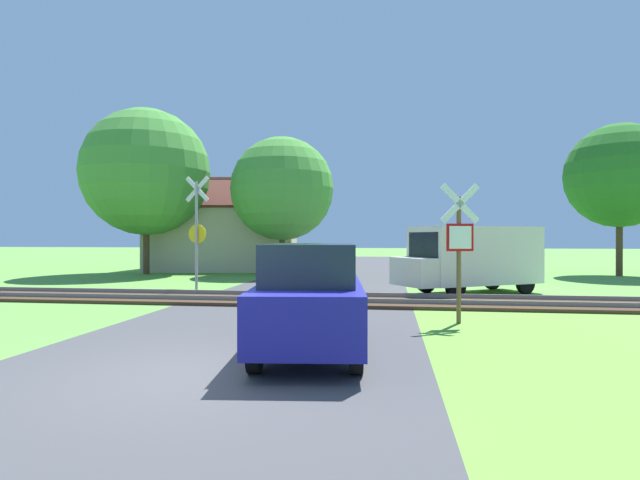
{
  "coord_description": "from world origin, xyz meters",
  "views": [
    {
      "loc": [
        2.64,
        -6.52,
        1.89
      ],
      "look_at": [
        0.5,
        8.81,
        1.8
      ],
      "focal_mm": 28.0,
      "sensor_mm": 36.0,
      "label": 1
    }
  ],
  "objects_px": {
    "tree_left": "(146,172)",
    "parked_car": "(310,298)",
    "tree_center": "(282,189)",
    "tree_far": "(620,176)",
    "stop_sign_near": "(459,244)",
    "house": "(225,236)",
    "mail_truck": "(471,257)",
    "crossing_sign_far": "(197,228)"
  },
  "relations": [
    {
      "from": "crossing_sign_far",
      "to": "mail_truck",
      "type": "height_order",
      "value": "crossing_sign_far"
    },
    {
      "from": "tree_center",
      "to": "tree_left",
      "type": "bearing_deg",
      "value": -173.77
    },
    {
      "from": "crossing_sign_far",
      "to": "house",
      "type": "relative_size",
      "value": 0.44
    },
    {
      "from": "crossing_sign_far",
      "to": "house",
      "type": "distance_m",
      "value": 12.06
    },
    {
      "from": "crossing_sign_far",
      "to": "tree_center",
      "type": "height_order",
      "value": "tree_center"
    },
    {
      "from": "tree_left",
      "to": "parked_car",
      "type": "distance_m",
      "value": 19.84
    },
    {
      "from": "tree_left",
      "to": "mail_truck",
      "type": "distance_m",
      "value": 16.96
    },
    {
      "from": "tree_far",
      "to": "house",
      "type": "bearing_deg",
      "value": 175.16
    },
    {
      "from": "stop_sign_near",
      "to": "house",
      "type": "height_order",
      "value": "house"
    },
    {
      "from": "house",
      "to": "tree_center",
      "type": "relative_size",
      "value": 1.29
    },
    {
      "from": "crossing_sign_far",
      "to": "tree_far",
      "type": "xyz_separation_m",
      "value": [
        17.48,
        9.95,
        2.68
      ]
    },
    {
      "from": "stop_sign_near",
      "to": "house",
      "type": "xyz_separation_m",
      "value": [
        -10.92,
        16.53,
        0.21
      ]
    },
    {
      "from": "house",
      "to": "tree_left",
      "type": "height_order",
      "value": "tree_left"
    },
    {
      "from": "mail_truck",
      "to": "parked_car",
      "type": "relative_size",
      "value": 1.24
    },
    {
      "from": "parked_car",
      "to": "tree_far",
      "type": "bearing_deg",
      "value": 49.43
    },
    {
      "from": "tree_left",
      "to": "parked_car",
      "type": "xyz_separation_m",
      "value": [
        11.04,
        -15.91,
        -4.31
      ]
    },
    {
      "from": "stop_sign_near",
      "to": "tree_center",
      "type": "bearing_deg",
      "value": -76.66
    },
    {
      "from": "stop_sign_near",
      "to": "tree_far",
      "type": "bearing_deg",
      "value": -136.41
    },
    {
      "from": "tree_left",
      "to": "mail_truck",
      "type": "xyz_separation_m",
      "value": [
        15.04,
        -6.78,
        -3.97
      ]
    },
    {
      "from": "tree_center",
      "to": "parked_car",
      "type": "xyz_separation_m",
      "value": [
        4.11,
        -16.67,
        -3.45
      ]
    },
    {
      "from": "mail_truck",
      "to": "tree_center",
      "type": "bearing_deg",
      "value": 16.13
    },
    {
      "from": "mail_truck",
      "to": "tree_left",
      "type": "bearing_deg",
      "value": 34.78
    },
    {
      "from": "house",
      "to": "mail_truck",
      "type": "height_order",
      "value": "house"
    },
    {
      "from": "house",
      "to": "tree_center",
      "type": "height_order",
      "value": "tree_center"
    },
    {
      "from": "tree_far",
      "to": "parked_car",
      "type": "relative_size",
      "value": 1.78
    },
    {
      "from": "crossing_sign_far",
      "to": "tree_left",
      "type": "relative_size",
      "value": 0.47
    },
    {
      "from": "house",
      "to": "mail_truck",
      "type": "relative_size",
      "value": 1.74
    },
    {
      "from": "house",
      "to": "parked_car",
      "type": "bearing_deg",
      "value": -74.4
    },
    {
      "from": "tree_center",
      "to": "tree_far",
      "type": "distance_m",
      "value": 16.5
    },
    {
      "from": "tree_center",
      "to": "parked_car",
      "type": "bearing_deg",
      "value": -76.16
    },
    {
      "from": "crossing_sign_far",
      "to": "tree_far",
      "type": "bearing_deg",
      "value": 36.84
    },
    {
      "from": "crossing_sign_far",
      "to": "parked_car",
      "type": "bearing_deg",
      "value": -49.88
    },
    {
      "from": "crossing_sign_far",
      "to": "tree_left",
      "type": "bearing_deg",
      "value": 133.7
    },
    {
      "from": "tree_left",
      "to": "tree_far",
      "type": "height_order",
      "value": "tree_left"
    },
    {
      "from": "tree_center",
      "to": "tree_far",
      "type": "height_order",
      "value": "tree_far"
    },
    {
      "from": "tree_far",
      "to": "crossing_sign_far",
      "type": "bearing_deg",
      "value": -150.36
    },
    {
      "from": "house",
      "to": "mail_truck",
      "type": "bearing_deg",
      "value": -47.74
    },
    {
      "from": "stop_sign_near",
      "to": "tree_center",
      "type": "relative_size",
      "value": 0.44
    },
    {
      "from": "stop_sign_near",
      "to": "tree_far",
      "type": "xyz_separation_m",
      "value": [
        9.55,
        14.8,
        3.13
      ]
    },
    {
      "from": "parked_car",
      "to": "tree_center",
      "type": "bearing_deg",
      "value": 97.9
    },
    {
      "from": "tree_left",
      "to": "tree_center",
      "type": "distance_m",
      "value": 7.03
    },
    {
      "from": "house",
      "to": "parked_car",
      "type": "relative_size",
      "value": 2.16
    }
  ]
}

